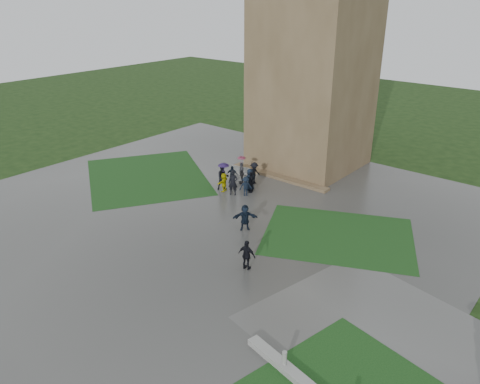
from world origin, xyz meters
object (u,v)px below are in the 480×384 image
Objects in this scene: bench at (240,173)px; tower at (314,59)px; pedestrian_mid at (245,217)px; pedestrian_near at (247,255)px.

tower is at bearing 59.18° from bench.
pedestrian_mid is 0.98× the size of pedestrian_near.
pedestrian_near reaches higher than pedestrian_mid.
pedestrian_mid reaches higher than bench.
bench is 0.99× the size of pedestrian_mid.
tower is 10.73× the size of bench.
bench is at bearing -58.17° from pedestrian_near.
pedestrian_near is at bearing -68.60° from tower.
bench is 0.97× the size of pedestrian_near.
bench is at bearing 87.59° from pedestrian_mid.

